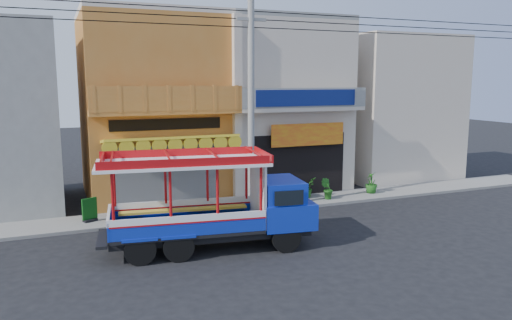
{
  "coord_description": "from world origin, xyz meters",
  "views": [
    {
      "loc": [
        -8.26,
        -14.93,
        5.31
      ],
      "look_at": [
        -1.12,
        2.5,
        2.28
      ],
      "focal_mm": 35.0,
      "sensor_mm": 36.0,
      "label": 1
    }
  ],
  "objects_px": {
    "potted_plant_c": "(371,182)",
    "utility_pole": "(255,87)",
    "potted_plant_a": "(306,187)",
    "green_sign": "(90,212)",
    "songthaew_truck": "(225,202)",
    "potted_plant_b": "(327,189)"
  },
  "relations": [
    {
      "from": "songthaew_truck",
      "to": "potted_plant_b",
      "type": "bearing_deg",
      "value": 33.77
    },
    {
      "from": "potted_plant_c",
      "to": "utility_pole",
      "type": "bearing_deg",
      "value": -42.11
    },
    {
      "from": "utility_pole",
      "to": "potted_plant_a",
      "type": "relative_size",
      "value": 31.98
    },
    {
      "from": "potted_plant_a",
      "to": "green_sign",
      "type": "bearing_deg",
      "value": 147.93
    },
    {
      "from": "green_sign",
      "to": "potted_plant_c",
      "type": "distance_m",
      "value": 12.45
    },
    {
      "from": "songthaew_truck",
      "to": "green_sign",
      "type": "relative_size",
      "value": 7.75
    },
    {
      "from": "green_sign",
      "to": "potted_plant_b",
      "type": "distance_m",
      "value": 9.94
    },
    {
      "from": "green_sign",
      "to": "songthaew_truck",
      "type": "bearing_deg",
      "value": -48.88
    },
    {
      "from": "utility_pole",
      "to": "songthaew_truck",
      "type": "distance_m",
      "value": 5.68
    },
    {
      "from": "utility_pole",
      "to": "potted_plant_a",
      "type": "height_order",
      "value": "utility_pole"
    },
    {
      "from": "green_sign",
      "to": "utility_pole",
      "type": "bearing_deg",
      "value": -6.24
    },
    {
      "from": "green_sign",
      "to": "potted_plant_a",
      "type": "distance_m",
      "value": 9.28
    },
    {
      "from": "potted_plant_b",
      "to": "potted_plant_c",
      "type": "height_order",
      "value": "potted_plant_c"
    },
    {
      "from": "songthaew_truck",
      "to": "green_sign",
      "type": "height_order",
      "value": "songthaew_truck"
    },
    {
      "from": "songthaew_truck",
      "to": "utility_pole",
      "type": "bearing_deg",
      "value": 55.58
    },
    {
      "from": "utility_pole",
      "to": "potted_plant_c",
      "type": "relative_size",
      "value": 28.33
    },
    {
      "from": "potted_plant_a",
      "to": "potted_plant_c",
      "type": "relative_size",
      "value": 0.89
    },
    {
      "from": "potted_plant_b",
      "to": "potted_plant_c",
      "type": "distance_m",
      "value": 2.53
    },
    {
      "from": "potted_plant_b",
      "to": "potted_plant_c",
      "type": "relative_size",
      "value": 0.93
    },
    {
      "from": "potted_plant_a",
      "to": "potted_plant_b",
      "type": "xyz_separation_m",
      "value": [
        0.66,
        -0.69,
        0.02
      ]
    },
    {
      "from": "utility_pole",
      "to": "green_sign",
      "type": "height_order",
      "value": "utility_pole"
    },
    {
      "from": "utility_pole",
      "to": "potted_plant_b",
      "type": "bearing_deg",
      "value": 6.75
    }
  ]
}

